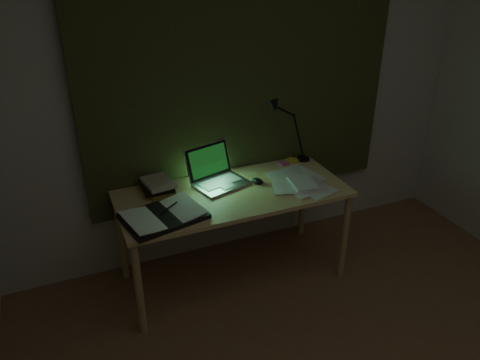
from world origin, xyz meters
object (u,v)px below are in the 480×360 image
(laptop, at_px, (221,169))
(desk, at_px, (233,236))
(book_stack, at_px, (157,186))
(open_textbook, at_px, (164,215))
(desk_lamp, at_px, (305,127))
(loose_papers, at_px, (295,184))

(laptop, bearing_deg, desk, -89.97)
(book_stack, bearing_deg, laptop, -10.35)
(desk, bearing_deg, open_textbook, -164.00)
(laptop, relative_size, book_stack, 1.72)
(laptop, bearing_deg, open_textbook, -167.24)
(desk, relative_size, desk_lamp, 2.89)
(book_stack, distance_m, desk_lamp, 1.14)
(desk, distance_m, open_textbook, 0.63)
(desk_lamp, bearing_deg, desk, -145.98)
(desk_lamp, bearing_deg, book_stack, -163.66)
(laptop, height_order, open_textbook, laptop)
(open_textbook, height_order, desk_lamp, desk_lamp)
(open_textbook, bearing_deg, desk_lamp, 6.67)
(laptop, relative_size, desk_lamp, 0.74)
(open_textbook, distance_m, book_stack, 0.34)
(loose_papers, relative_size, desk_lamp, 0.71)
(desk, distance_m, loose_papers, 0.55)
(open_textbook, height_order, loose_papers, open_textbook)
(open_textbook, bearing_deg, book_stack, 69.72)
(book_stack, bearing_deg, desk_lamp, 3.57)
(open_textbook, height_order, book_stack, book_stack)
(book_stack, bearing_deg, desk, -23.00)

